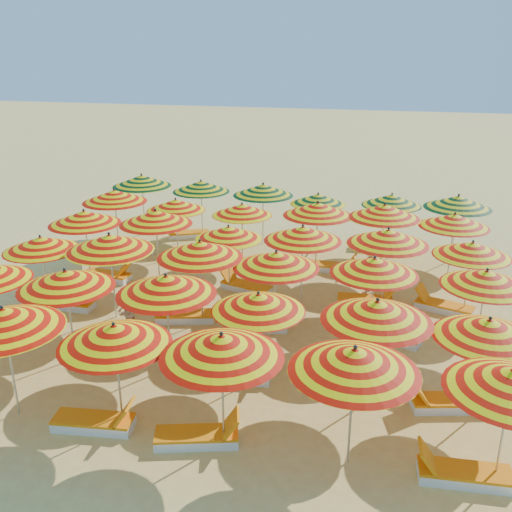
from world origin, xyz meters
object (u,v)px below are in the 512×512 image
object	(u,v)px
lounger_4	(237,374)
beachgoer_b	(125,311)
umbrella_25	(176,205)
lounger_17	(304,244)
lounger_12	(366,300)
beachgoer_a	(368,271)
umbrella_4	(354,360)
lounger_5	(447,402)
umbrella_24	(114,196)
umbrella_2	(114,335)
umbrella_26	(242,210)
lounger_14	(131,250)
lounger_1	(96,422)
umbrella_28	(384,211)
lounger_13	(443,306)
umbrella_30	(142,181)
umbrella_13	(110,243)
lounger_2	(199,436)
umbrella_15	(276,260)
umbrella_31	(201,186)
umbrella_9	(258,302)
umbrella_34	(392,200)
umbrella_17	(486,279)
umbrella_27	(318,209)
umbrella_16	(374,266)
umbrella_14	(200,250)
lounger_7	(183,316)
umbrella_22	(388,237)
umbrella_18	(84,218)
lounger_15	(332,267)
lounger_11	(245,286)
lounger_3	(462,474)
lounger_8	(259,324)
umbrella_33	(318,199)
umbrella_11	(489,329)
lounger_6	(69,303)
umbrella_3	(222,346)
umbrella_19	(156,217)
lounger_10	(108,276)
lounger_16	(188,234)
umbrella_20	(228,233)
umbrella_21	(303,234)
lounger_9	(391,335)
umbrella_7	(66,279)
umbrella_10	(377,311)

from	to	relation	value
lounger_4	beachgoer_b	world-z (taller)	beachgoer_b
umbrella_25	lounger_17	size ratio (longest dim) A/B	1.32
lounger_12	beachgoer_a	size ratio (longest dim) A/B	1.15
umbrella_4	lounger_5	size ratio (longest dim) A/B	1.42
umbrella_24	beachgoer_b	size ratio (longest dim) A/B	1.98
umbrella_2	lounger_17	bearing A→B (deg)	81.62
umbrella_26	beachgoer_a	xyz separation A→B (m)	(4.72, -1.62, -1.29)
lounger_12	lounger_14	distance (m)	9.61
umbrella_2	lounger_1	world-z (taller)	umbrella_2
umbrella_28	lounger_13	world-z (taller)	umbrella_28
umbrella_24	lounger_13	size ratio (longest dim) A/B	1.49
umbrella_2	umbrella_30	xyz separation A→B (m)	(-5.13, 12.37, 0.17)
umbrella_13	lounger_2	size ratio (longest dim) A/B	1.54
umbrella_15	umbrella_31	distance (m)	9.09
lounger_12	umbrella_9	bearing A→B (deg)	-119.10
lounger_4	beachgoer_a	bearing A→B (deg)	57.29
umbrella_34	umbrella_26	bearing A→B (deg)	-154.38
umbrella_17	lounger_1	size ratio (longest dim) A/B	1.41
umbrella_27	umbrella_34	size ratio (longest dim) A/B	1.09
umbrella_16	lounger_12	bearing A→B (deg)	95.90
umbrella_14	lounger_7	distance (m)	2.22
umbrella_16	lounger_2	distance (m)	6.46
umbrella_22	umbrella_25	xyz separation A→B (m)	(-7.85, 2.67, -0.23)
umbrella_18	lounger_15	xyz separation A→B (m)	(8.06, 2.88, -2.09)
umbrella_25	lounger_11	world-z (taller)	umbrella_25
lounger_3	lounger_15	distance (m)	10.65
umbrella_25	lounger_13	size ratio (longest dim) A/B	1.28
lounger_8	lounger_12	xyz separation A→B (m)	(2.87, 2.40, 0.00)
umbrella_27	umbrella_33	size ratio (longest dim) A/B	1.18
umbrella_30	umbrella_4	bearing A→B (deg)	-51.24
umbrella_11	lounger_8	distance (m)	6.57
lounger_6	umbrella_24	bearing A→B (deg)	99.86
umbrella_3	umbrella_9	xyz separation A→B (m)	(0.10, 2.51, -0.20)
umbrella_33	lounger_3	bearing A→B (deg)	-69.55
umbrella_4	umbrella_19	distance (m)	10.51
lounger_10	lounger_16	size ratio (longest dim) A/B	0.98
umbrella_15	umbrella_20	xyz separation A→B (m)	(-2.12, 2.53, -0.19)
umbrella_19	lounger_15	size ratio (longest dim) A/B	1.83
umbrella_21	umbrella_28	world-z (taller)	umbrella_28
umbrella_3	lounger_5	size ratio (longest dim) A/B	1.75
umbrella_3	umbrella_20	world-z (taller)	umbrella_3
umbrella_13	lounger_9	distance (m)	8.36
umbrella_14	lounger_8	bearing A→B (deg)	0.96
umbrella_15	umbrella_30	bearing A→B (deg)	134.73
umbrella_7	umbrella_13	size ratio (longest dim) A/B	1.08
umbrella_30	lounger_12	distance (m)	11.18
lounger_7	lounger_10	distance (m)	4.34
umbrella_11	umbrella_13	world-z (taller)	umbrella_13
umbrella_18	umbrella_26	size ratio (longest dim) A/B	1.09
umbrella_10	lounger_13	world-z (taller)	umbrella_10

